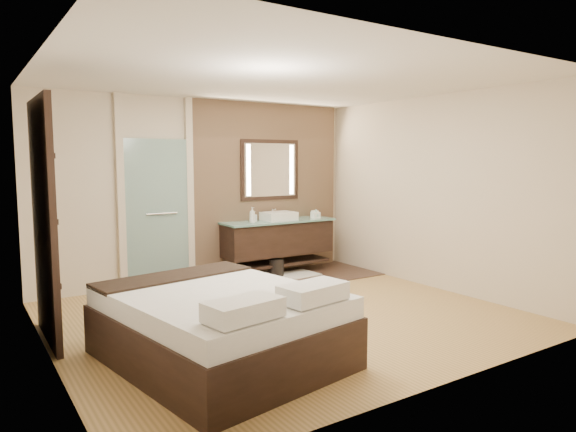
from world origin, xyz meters
TOP-DOWN VIEW (x-y plane):
  - floor at (0.00, 0.00)m, footprint 5.00×5.00m
  - tile_strip at (0.60, 1.60)m, footprint 3.80×1.30m
  - stone_wall at (1.10, 2.21)m, footprint 2.60×0.08m
  - vanity at (1.10, 1.92)m, footprint 1.85×0.55m
  - mirror_unit at (1.10, 2.16)m, footprint 1.06×0.04m
  - frosted_door at (-0.75, 2.20)m, footprint 1.10×0.12m
  - shoji_partition at (-2.43, 0.60)m, footprint 0.06×1.20m
  - bed at (-1.22, -0.81)m, footprint 1.96×2.30m
  - bath_mat at (1.24, 1.66)m, footprint 0.75×0.54m
  - waste_bin at (0.96, 1.74)m, footprint 0.28×0.28m
  - tissue_box at (1.76, 1.82)m, footprint 0.13×0.13m
  - soap_bottle_a at (0.60, 1.85)m, footprint 0.10×0.10m
  - soap_bottle_b at (0.67, 1.93)m, footprint 0.09×0.09m
  - soap_bottle_c at (1.76, 1.81)m, footprint 0.12×0.12m
  - cup at (1.88, 2.01)m, footprint 0.15×0.15m

SIDE VIEW (x-z plane):
  - floor at x=0.00m, z-range 0.00..0.00m
  - tile_strip at x=0.60m, z-range 0.00..0.01m
  - bath_mat at x=1.24m, z-range 0.01..0.03m
  - waste_bin at x=0.96m, z-range 0.00..0.28m
  - bed at x=-1.22m, z-range -0.07..0.72m
  - vanity at x=1.10m, z-range 0.14..1.02m
  - tissue_box at x=1.76m, z-range 0.86..0.97m
  - cup at x=1.88m, z-range 0.86..0.97m
  - soap_bottle_c at x=1.76m, z-range 0.86..1.01m
  - soap_bottle_b at x=0.67m, z-range 0.86..1.03m
  - soap_bottle_a at x=0.60m, z-range 0.86..1.10m
  - frosted_door at x=-0.75m, z-range -0.21..2.49m
  - shoji_partition at x=-2.43m, z-range 0.01..2.41m
  - stone_wall at x=1.10m, z-range 0.00..2.70m
  - mirror_unit at x=1.10m, z-range 1.17..2.13m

